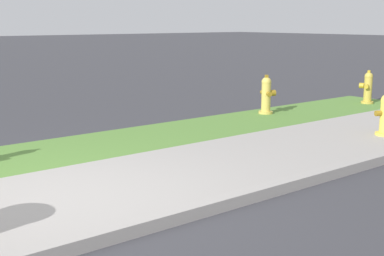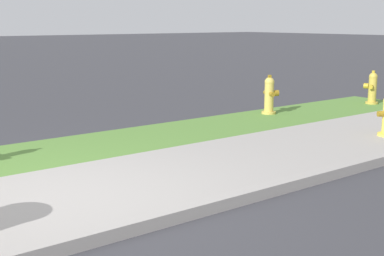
# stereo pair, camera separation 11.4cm
# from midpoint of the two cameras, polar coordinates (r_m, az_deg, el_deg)

# --- Properties ---
(ground_plane) EXTENTS (120.00, 120.00, 0.00)m
(ground_plane) POSITION_cam_midpoint_polar(r_m,az_deg,el_deg) (5.61, -14.84, -7.69)
(ground_plane) COLOR #38383D
(sidewalk_pavement) EXTENTS (18.00, 2.28, 0.01)m
(sidewalk_pavement) POSITION_cam_midpoint_polar(r_m,az_deg,el_deg) (5.61, -14.85, -7.64)
(sidewalk_pavement) COLOR #9E9993
(sidewalk_pavement) RESTS_ON ground
(street_curb) EXTENTS (18.00, 0.16, 0.12)m
(street_curb) POSITION_cam_midpoint_polar(r_m,az_deg,el_deg) (4.56, -8.72, -11.16)
(street_curb) COLOR #9E9993
(street_curb) RESTS_ON ground
(fire_hydrant_far_end) EXTENTS (0.34, 0.37, 0.77)m
(fire_hydrant_far_end) POSITION_cam_midpoint_polar(r_m,az_deg,el_deg) (10.55, 8.56, 3.47)
(fire_hydrant_far_end) COLOR gold
(fire_hydrant_far_end) RESTS_ON ground
(fire_hydrant_by_grass_verge) EXTENTS (0.36, 0.33, 0.73)m
(fire_hydrant_by_grass_verge) POSITION_cam_midpoint_polar(r_m,az_deg,el_deg) (12.37, 18.92, 4.06)
(fire_hydrant_by_grass_verge) COLOR gold
(fire_hydrant_by_grass_verge) RESTS_ON ground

